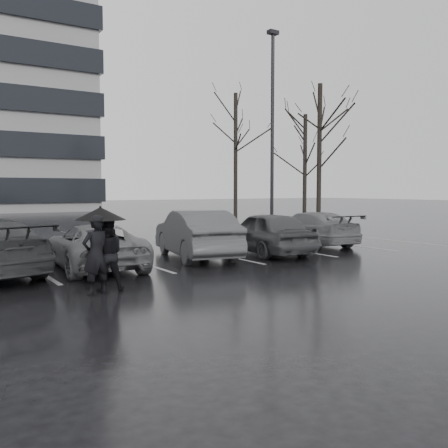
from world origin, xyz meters
name	(u,v)px	position (x,y,z in m)	size (l,w,h in m)	color
ground	(248,266)	(0.00, 0.00, 0.00)	(160.00, 160.00, 0.00)	black
car_main	(266,233)	(1.97, 1.77, 0.69)	(1.64, 4.06, 1.38)	black
car_west_a	(196,234)	(-0.36, 2.23, 0.73)	(1.55, 4.44, 1.46)	#2C2C2E
car_west_b	(95,246)	(-3.63, 1.85, 0.59)	(1.97, 4.26, 1.18)	#49494B
car_east	(310,229)	(4.87, 2.89, 0.63)	(1.76, 4.33, 1.26)	#49494B
pedestrian_left	(96,255)	(-4.64, -1.33, 0.79)	(0.58, 0.38, 1.59)	black
pedestrian_right	(106,254)	(-4.36, -1.14, 0.76)	(0.74, 0.57, 1.51)	black
umbrella	(100,214)	(-4.44, -1.05, 1.60)	(1.03, 1.03, 1.75)	black
lamp_post	(272,141)	(7.53, 8.58, 4.48)	(0.54, 0.54, 9.78)	gray
stall_stripes	(179,258)	(-0.80, 2.50, 0.00)	(19.72, 5.00, 0.00)	#949396
tree_east	(319,155)	(12.00, 10.00, 4.00)	(0.26, 0.26, 8.00)	black
tree_ne	(305,168)	(14.50, 14.00, 3.50)	(0.26, 0.26, 7.00)	black
tree_north	(236,157)	(11.00, 17.00, 4.25)	(0.26, 0.26, 8.50)	black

